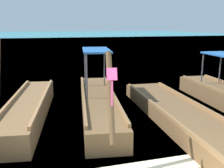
# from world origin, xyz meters

# --- Properties ---
(sea_water) EXTENTS (120.00, 120.00, 0.00)m
(sea_water) POSITION_xyz_m (0.00, 61.32, 0.00)
(sea_water) COLOR teal
(sea_water) RESTS_ON ground
(longtail_boat_red_ribbon) EXTENTS (1.79, 6.18, 2.69)m
(longtail_boat_red_ribbon) POSITION_xyz_m (-2.33, 4.75, 0.33)
(longtail_boat_red_ribbon) COLOR brown
(longtail_boat_red_ribbon) RESTS_ON ground
(longtail_boat_pink_ribbon) EXTENTS (1.96, 6.80, 2.39)m
(longtail_boat_pink_ribbon) POSITION_xyz_m (-0.08, 4.74, 0.36)
(longtail_boat_pink_ribbon) COLOR brown
(longtail_boat_pink_ribbon) RESTS_ON ground
(longtail_boat_orange_ribbon) EXTENTS (1.80, 7.57, 2.66)m
(longtail_boat_orange_ribbon) POSITION_xyz_m (2.07, 3.07, 0.24)
(longtail_boat_orange_ribbon) COLOR brown
(longtail_boat_orange_ribbon) RESTS_ON ground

